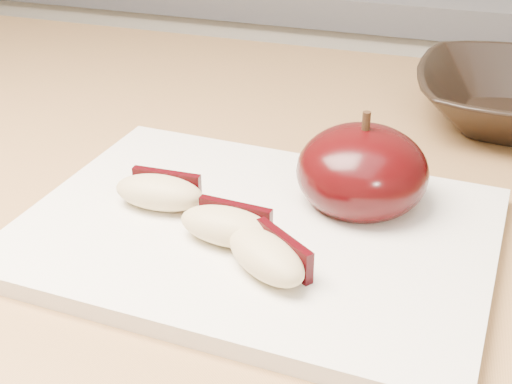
% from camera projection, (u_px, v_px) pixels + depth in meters
% --- Properties ---
extents(back_cabinet, '(2.40, 0.62, 0.94)m').
position_uv_depth(back_cabinet, '(339.00, 203.00, 1.38)').
color(back_cabinet, silver).
rests_on(back_cabinet, ground).
extents(cutting_board, '(0.32, 0.24, 0.01)m').
position_uv_depth(cutting_board, '(256.00, 232.00, 0.48)').
color(cutting_board, silver).
rests_on(cutting_board, island_counter).
extents(apple_half, '(0.10, 0.10, 0.08)m').
position_uv_depth(apple_half, '(362.00, 172.00, 0.49)').
color(apple_half, black).
rests_on(apple_half, cutting_board).
extents(apple_wedge_a, '(0.06, 0.03, 0.02)m').
position_uv_depth(apple_wedge_a, '(160.00, 192.00, 0.49)').
color(apple_wedge_a, tan).
rests_on(apple_wedge_a, cutting_board).
extents(apple_wedge_b, '(0.07, 0.04, 0.02)m').
position_uv_depth(apple_wedge_b, '(228.00, 225.00, 0.45)').
color(apple_wedge_b, tan).
rests_on(apple_wedge_b, cutting_board).
extents(apple_wedge_c, '(0.07, 0.06, 0.02)m').
position_uv_depth(apple_wedge_c, '(268.00, 256.00, 0.42)').
color(apple_wedge_c, tan).
rests_on(apple_wedge_c, cutting_board).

